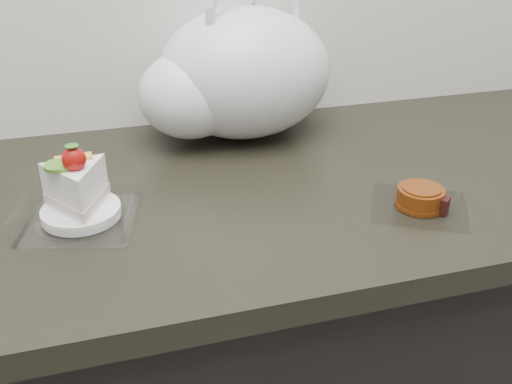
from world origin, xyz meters
The scene contains 3 objects.
cake_tray centered at (-0.16, 1.64, 0.93)m, with size 0.19×0.19×0.12m.
mooncake_wrap centered at (0.34, 1.53, 0.91)m, with size 0.19×0.19×0.03m.
plastic_bag centered at (0.14, 1.89, 1.02)m, with size 0.43×0.36×0.31m.
Camera 1 is at (-0.11, 0.86, 1.34)m, focal length 40.00 mm.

